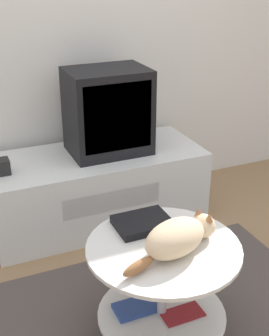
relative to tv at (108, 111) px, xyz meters
name	(u,v)px	position (x,y,z in m)	size (l,w,h in m)	color
ground_plane	(183,334)	(-0.08, -1.19, -0.75)	(12.00, 12.00, 0.00)	#93704C
wall_back	(74,15)	(-0.08, 0.36, 0.55)	(8.00, 0.05, 2.60)	silver
rug	(183,333)	(-0.08, -1.19, -0.74)	(1.63, 1.43, 0.02)	#4C423D
tv_stand	(97,188)	(-0.10, -0.02, -0.51)	(1.40, 0.59, 0.48)	silver
tv	(108,111)	(0.00, 0.00, 0.00)	(0.50, 0.37, 0.54)	black
speaker	(2,167)	(-0.70, -0.07, -0.23)	(0.09, 0.09, 0.09)	black
coffee_table	(162,280)	(-0.19, -1.16, -0.42)	(0.68, 0.68, 0.49)	#B2B2B7
dvd_box	(143,223)	(-0.20, -0.98, -0.22)	(0.25, 0.19, 0.04)	black
cat	(178,237)	(-0.15, -1.21, -0.17)	(0.51, 0.27, 0.15)	beige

